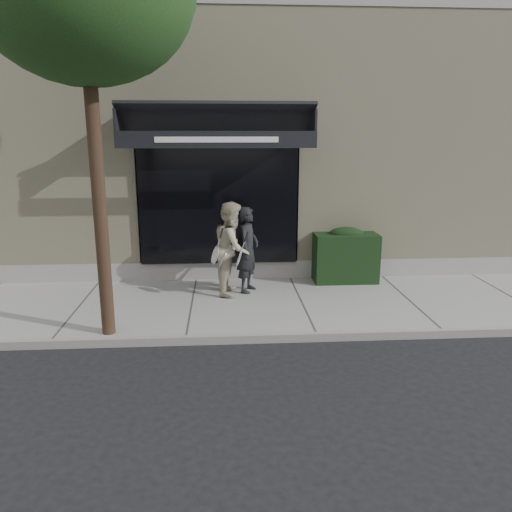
{
  "coord_description": "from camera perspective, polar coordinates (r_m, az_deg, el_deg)",
  "views": [
    {
      "loc": [
        -1.41,
        -8.64,
        3.11
      ],
      "look_at": [
        -0.79,
        0.6,
        0.84
      ],
      "focal_mm": 35.0,
      "sensor_mm": 36.0,
      "label": 1
    }
  ],
  "objects": [
    {
      "name": "sidewalk",
      "position": [
        9.27,
        5.18,
        -5.48
      ],
      "size": [
        20.0,
        3.0,
        0.12
      ],
      "primitive_type": "cube",
      "color": "gray",
      "rests_on": "ground"
    },
    {
      "name": "ground",
      "position": [
        9.29,
        5.17,
        -5.83
      ],
      "size": [
        80.0,
        80.0,
        0.0
      ],
      "primitive_type": "plane",
      "color": "black",
      "rests_on": "ground"
    },
    {
      "name": "curb",
      "position": [
        7.84,
        6.94,
        -9.13
      ],
      "size": [
        20.0,
        0.1,
        0.14
      ],
      "primitive_type": "cube",
      "color": "gray",
      "rests_on": "ground"
    },
    {
      "name": "pedestrian_front",
      "position": [
        9.56,
        -0.96,
        0.71
      ],
      "size": [
        0.88,
        0.86,
        1.65
      ],
      "color": "black",
      "rests_on": "sidewalk"
    },
    {
      "name": "building_facade",
      "position": [
        13.67,
        2.13,
        12.22
      ],
      "size": [
        14.3,
        8.04,
        5.64
      ],
      "color": "beige",
      "rests_on": "ground"
    },
    {
      "name": "hedge",
      "position": [
        10.49,
        10.14,
        0.06
      ],
      "size": [
        1.3,
        0.7,
        1.14
      ],
      "color": "black",
      "rests_on": "sidewalk"
    },
    {
      "name": "pedestrian_back",
      "position": [
        9.46,
        -2.73,
        0.91
      ],
      "size": [
        0.81,
        0.96,
        1.77
      ],
      "color": "#BBB095",
      "rests_on": "sidewalk"
    }
  ]
}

